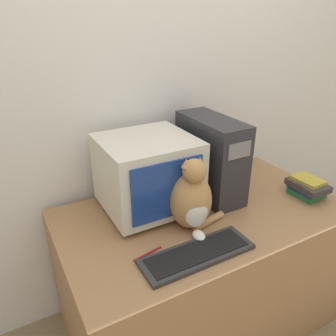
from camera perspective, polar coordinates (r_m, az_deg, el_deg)
name	(u,v)px	position (r m, az deg, el deg)	size (l,w,h in m)	color
wall_back	(160,89)	(1.81, -1.41, 13.55)	(7.00, 0.05, 2.50)	silver
desk	(201,269)	(1.86, 5.81, -17.13)	(1.40, 0.79, 0.73)	#9E7047
crt_monitor	(148,173)	(1.57, -3.58, -0.95)	(0.43, 0.41, 0.37)	beige
computer_tower	(211,157)	(1.71, 7.41, 1.83)	(0.18, 0.43, 0.42)	#28282D
keyboard	(197,254)	(1.36, 5.12, -14.65)	(0.47, 0.16, 0.02)	#2D2D2D
cat	(192,199)	(1.45, 4.13, -5.40)	(0.28, 0.26, 0.35)	#B7844C
book_stack	(307,187)	(1.89, 23.08, -3.09)	(0.16, 0.20, 0.10)	#28703D
pen	(148,254)	(1.37, -3.59, -14.67)	(0.13, 0.03, 0.01)	maroon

